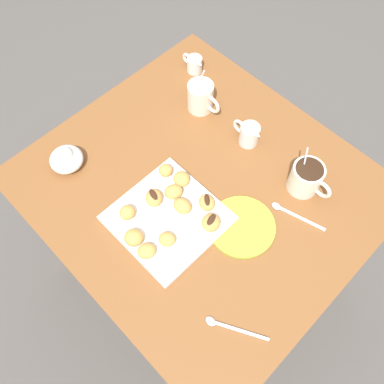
{
  "coord_description": "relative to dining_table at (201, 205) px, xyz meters",
  "views": [
    {
      "loc": [
        0.4,
        -0.44,
        1.8
      ],
      "look_at": [
        0.01,
        -0.04,
        0.76
      ],
      "focal_mm": 38.21,
      "sensor_mm": 36.0,
      "label": 1
    }
  ],
  "objects": [
    {
      "name": "coffee_mug_cream_left",
      "position": [
        -0.21,
        0.21,
        0.19
      ],
      "size": [
        0.12,
        0.08,
        0.15
      ],
      "color": "silver",
      "rests_on": "dining_table"
    },
    {
      "name": "beignet_8",
      "position": [
        -0.03,
        -0.09,
        0.17
      ],
      "size": [
        0.07,
        0.07,
        0.03
      ],
      "primitive_type": "ellipsoid",
      "rotation": [
        0.0,
        0.0,
        4.19
      ],
      "color": "#D19347",
      "rests_on": "pastry_plate_square"
    },
    {
      "name": "beignet_9",
      "position": [
        -0.1,
        -0.05,
        0.17
      ],
      "size": [
        0.04,
        0.04,
        0.03
      ],
      "primitive_type": "ellipsoid",
      "rotation": [
        0.0,
        0.0,
        6.24
      ],
      "color": "#D19347",
      "rests_on": "pastry_plate_square"
    },
    {
      "name": "beignet_1",
      "position": [
        -0.07,
        -0.22,
        0.17
      ],
      "size": [
        0.06,
        0.06,
        0.03
      ],
      "primitive_type": "ellipsoid",
      "rotation": [
        0.0,
        0.0,
        5.04
      ],
      "color": "#D19347",
      "rests_on": "pastry_plate_square"
    },
    {
      "name": "beignet_6",
      "position": [
        0.0,
        -0.26,
        0.17
      ],
      "size": [
        0.07,
        0.07,
        0.04
      ],
      "primitive_type": "ellipsoid",
      "rotation": [
        0.0,
        0.0,
        3.62
      ],
      "color": "#D19347",
      "rests_on": "pastry_plate_square"
    },
    {
      "name": "beignet_10",
      "position": [
        0.06,
        -0.04,
        0.17
      ],
      "size": [
        0.07,
        0.06,
        0.03
      ],
      "primitive_type": "ellipsoid",
      "rotation": [
        0.0,
        0.0,
        2.67
      ],
      "color": "#D19347",
      "rests_on": "pastry_plate_square"
    },
    {
      "name": "ground_plane",
      "position": [
        0.0,
        0.0,
        -0.61
      ],
      "size": [
        8.0,
        8.0,
        0.0
      ],
      "primitive_type": "plane",
      "color": "#514C47"
    },
    {
      "name": "beignet_7",
      "position": [
        0.12,
        -0.08,
        0.17
      ],
      "size": [
        0.06,
        0.06,
        0.04
      ],
      "primitive_type": "ellipsoid",
      "rotation": [
        0.0,
        0.0,
        4.89
      ],
      "color": "#D19347",
      "rests_on": "pastry_plate_square"
    },
    {
      "name": "saucer_lime_left",
      "position": [
        0.18,
        -0.02,
        0.14
      ],
      "size": [
        0.19,
        0.19,
        0.01
      ],
      "primitive_type": "cylinder",
      "color": "#9EC633",
      "rests_on": "dining_table"
    },
    {
      "name": "beignet_2",
      "position": [
        -0.05,
        -0.14,
        0.17
      ],
      "size": [
        0.07,
        0.07,
        0.04
      ],
      "primitive_type": "ellipsoid",
      "rotation": [
        0.0,
        0.0,
        5.63
      ],
      "color": "#D19347",
      "rests_on": "pastry_plate_square"
    },
    {
      "name": "chocolate_sauce_pitcher",
      "position": [
        -0.34,
        0.31,
        0.17
      ],
      "size": [
        0.09,
        0.05,
        0.06
      ],
      "color": "silver",
      "rests_on": "dining_table"
    },
    {
      "name": "beignet_0",
      "position": [
        0.06,
        -0.2,
        0.17
      ],
      "size": [
        0.06,
        0.06,
        0.03
      ],
      "primitive_type": "ellipsoid",
      "rotation": [
        0.0,
        0.0,
        3.68
      ],
      "color": "#D19347",
      "rests_on": "pastry_plate_square"
    },
    {
      "name": "dining_table",
      "position": [
        0.0,
        0.0,
        0.0
      ],
      "size": [
        0.96,
        0.87,
        0.74
      ],
      "color": "brown",
      "rests_on": "ground_plane"
    },
    {
      "name": "cream_pitcher_white",
      "position": [
        -0.01,
        0.22,
        0.17
      ],
      "size": [
        0.1,
        0.06,
        0.07
      ],
      "color": "silver",
      "rests_on": "dining_table"
    },
    {
      "name": "beignet_4",
      "position": [
        0.02,
        -0.1,
        0.17
      ],
      "size": [
        0.06,
        0.05,
        0.04
      ],
      "primitive_type": "ellipsoid",
      "rotation": [
        0.0,
        0.0,
        0.11
      ],
      "color": "#D19347",
      "rests_on": "pastry_plate_square"
    },
    {
      "name": "chocolate_drizzle_10",
      "position": [
        0.06,
        -0.04,
        0.18
      ],
      "size": [
        0.04,
        0.04,
        0.0
      ],
      "primitive_type": "ellipsoid",
      "rotation": [
        0.0,
        0.0,
        2.45
      ],
      "color": "#381E11",
      "rests_on": "beignet_10"
    },
    {
      "name": "loose_spoon_by_plate",
      "position": [
        0.34,
        -0.24,
        0.14
      ],
      "size": [
        0.15,
        0.08,
        0.01
      ],
      "color": "silver",
      "rests_on": "dining_table"
    },
    {
      "name": "loose_spoon_near_saucer",
      "position": [
        0.25,
        0.11,
        0.14
      ],
      "size": [
        0.16,
        0.05,
        0.01
      ],
      "color": "silver",
      "rests_on": "dining_table"
    },
    {
      "name": "ice_cream_bowl",
      "position": [
        -0.34,
        -0.24,
        0.17
      ],
      "size": [
        0.1,
        0.1,
        0.07
      ],
      "color": "silver",
      "rests_on": "dining_table"
    },
    {
      "name": "chocolate_drizzle_2",
      "position": [
        -0.05,
        -0.14,
        0.19
      ],
      "size": [
        0.04,
        0.03,
        0.0
      ],
      "primitive_type": "ellipsoid",
      "rotation": [
        0.0,
        0.0,
        6.02
      ],
      "color": "#381E11",
      "rests_on": "beignet_2"
    },
    {
      "name": "coffee_mug_cream_right",
      "position": [
        0.21,
        0.21,
        0.19
      ],
      "size": [
        0.13,
        0.09,
        0.15
      ],
      "color": "silver",
      "rests_on": "dining_table"
    },
    {
      "name": "chocolate_drizzle_7",
      "position": [
        0.12,
        -0.08,
        0.19
      ],
      "size": [
        0.03,
        0.04,
        0.0
      ],
      "primitive_type": "ellipsoid",
      "rotation": [
        0.0,
        0.0,
        4.98
      ],
      "color": "#381E11",
      "rests_on": "beignet_7"
    },
    {
      "name": "beignet_3",
      "position": [
        0.05,
        -0.26,
        0.17
      ],
      "size": [
        0.06,
        0.07,
        0.03
      ],
      "primitive_type": "ellipsoid",
      "rotation": [
        0.0,
        0.0,
        5.78
      ],
      "color": "#D19347",
      "rests_on": "pastry_plate_square"
    },
    {
      "name": "pastry_plate_square",
      "position": [
        0.01,
        -0.15,
        0.14
      ],
      "size": [
        0.28,
        0.28,
        0.02
      ],
      "primitive_type": "cube",
      "color": "silver",
      "rests_on": "dining_table"
    },
    {
      "name": "beignet_5",
      "position": [
        -0.04,
        -0.04,
        0.17
      ],
      "size": [
        0.07,
        0.07,
        0.03
      ],
      "primitive_type": "ellipsoid",
      "rotation": [
        0.0,
        0.0,
        2.56
      ],
      "color": "#D19347",
      "rests_on": "pastry_plate_square"
    }
  ]
}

